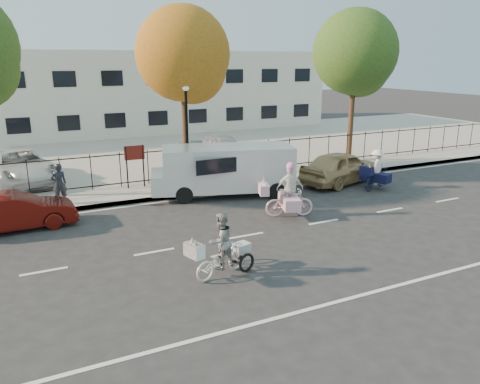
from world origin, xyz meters
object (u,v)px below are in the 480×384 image
bull_bike (375,173)px  white_van (225,169)px  lot_car_b (18,166)px  zebra_trike (221,252)px  lot_car_c (191,154)px  lamppost (186,115)px  pedestrian (59,184)px  unicorn_bike (289,197)px  lot_car_d (225,146)px  red_sedan (16,212)px  gold_sedan (341,167)px

bull_bike → white_van: bearing=51.2°
white_van → bull_bike: bearing=-0.7°
lot_car_b → zebra_trike: bearing=-83.8°
bull_bike → lot_car_c: size_ratio=0.54×
zebra_trike → lot_car_b: (-4.47, 12.21, 0.22)m
lamppost → white_van: lamppost is taller
lot_car_b → lot_car_c: 8.06m
bull_bike → pedestrian: (-12.51, 3.14, 0.24)m
lot_car_c → lot_car_b: bearing=-162.3°
unicorn_bike → lot_car_d: size_ratio=0.54×
lamppost → red_sedan: lamppost is taller
white_van → red_sedan: 7.89m
unicorn_bike → bull_bike: 5.54m
gold_sedan → lot_car_b: bearing=50.3°
zebra_trike → lot_car_d: bearing=-41.7°
unicorn_bike → pedestrian: unicorn_bike is taller
zebra_trike → lamppost: bearing=-31.8°
white_van → gold_sedan: 5.54m
unicorn_bike → red_sedan: 9.16m
gold_sedan → lot_car_c: bearing=25.7°
bull_bike → unicorn_bike: bearing=84.4°
white_van → lot_car_b: size_ratio=1.17×
unicorn_bike → gold_sedan: 5.49m
bull_bike → white_van: white_van is taller
bull_bike → lot_car_c: bearing=16.8°
bull_bike → white_van: 6.52m
red_sedan → lot_car_b: (0.23, 6.18, 0.26)m
lamppost → zebra_trike: size_ratio=2.19×
zebra_trike → unicorn_bike: (4.04, 3.28, 0.08)m
zebra_trike → lot_car_c: size_ratio=0.56×
red_sedan → pedestrian: size_ratio=2.40×
zebra_trike → lot_car_c: 12.62m
lot_car_c → bull_bike: bearing=-33.0°
zebra_trike → red_sedan: size_ratio=0.53×
white_van → lot_car_c: size_ratio=1.73×
lamppost → gold_sedan: (6.31, -2.77, -2.38)m
zebra_trike → bull_bike: size_ratio=1.04×
zebra_trike → lot_car_c: (3.58, 12.10, 0.08)m
pedestrian → lot_car_d: pedestrian is taller
zebra_trike → bull_bike: (9.36, 4.83, 0.03)m
zebra_trike → lot_car_d: (5.95, 13.09, 0.12)m
bull_bike → lot_car_c: 9.29m
unicorn_bike → white_van: size_ratio=0.33×
unicorn_bike → lot_car_b: (-8.52, 8.93, 0.15)m
lamppost → unicorn_bike: 6.45m
zebra_trike → bull_bike: bearing=-80.0°
pedestrian → lot_car_d: (9.09, 5.13, -0.15)m
red_sedan → lot_car_c: size_ratio=1.05×
lamppost → lot_car_d: lamppost is taller
bull_bike → lot_car_d: size_ratio=0.52×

